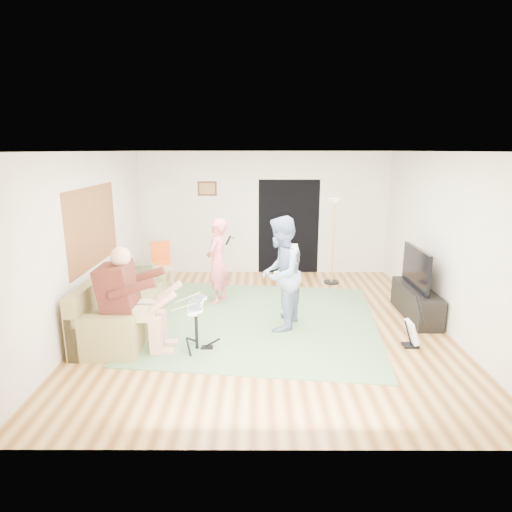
{
  "coord_description": "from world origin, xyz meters",
  "views": [
    {
      "loc": [
        -0.16,
        -6.43,
        2.72
      ],
      "look_at": [
        -0.17,
        0.3,
        1.05
      ],
      "focal_mm": 30.0,
      "sensor_mm": 36.0,
      "label": 1
    }
  ],
  "objects_px": {
    "singer": "(218,261)",
    "torchiere_lamp": "(334,226)",
    "sofa": "(118,313)",
    "dining_chair": "(163,271)",
    "guitar_spare": "(412,332)",
    "drum_kit": "(196,329)",
    "guitarist": "(280,274)",
    "television": "(416,268)",
    "tv_cabinet": "(416,302)"
  },
  "relations": [
    {
      "from": "sofa",
      "to": "drum_kit",
      "type": "xyz_separation_m",
      "value": [
        1.3,
        -0.65,
        0.02
      ]
    },
    {
      "from": "guitarist",
      "to": "television",
      "type": "height_order",
      "value": "guitarist"
    },
    {
      "from": "dining_chair",
      "to": "television",
      "type": "distance_m",
      "value": 4.82
    },
    {
      "from": "singer",
      "to": "guitar_spare",
      "type": "distance_m",
      "value": 3.48
    },
    {
      "from": "sofa",
      "to": "guitarist",
      "type": "height_order",
      "value": "guitarist"
    },
    {
      "from": "torchiere_lamp",
      "to": "tv_cabinet",
      "type": "height_order",
      "value": "torchiere_lamp"
    },
    {
      "from": "tv_cabinet",
      "to": "drum_kit",
      "type": "bearing_deg",
      "value": -160.69
    },
    {
      "from": "drum_kit",
      "to": "tv_cabinet",
      "type": "relative_size",
      "value": 0.51
    },
    {
      "from": "sofa",
      "to": "torchiere_lamp",
      "type": "relative_size",
      "value": 1.21
    },
    {
      "from": "drum_kit",
      "to": "guitarist",
      "type": "xyz_separation_m",
      "value": [
        1.2,
        0.75,
        0.57
      ]
    },
    {
      "from": "guitar_spare",
      "to": "tv_cabinet",
      "type": "bearing_deg",
      "value": 67.78
    },
    {
      "from": "sofa",
      "to": "guitar_spare",
      "type": "xyz_separation_m",
      "value": [
        4.33,
        -0.56,
        -0.07
      ]
    },
    {
      "from": "drum_kit",
      "to": "television",
      "type": "xyz_separation_m",
      "value": [
        3.45,
        1.23,
        0.54
      ]
    },
    {
      "from": "guitar_spare",
      "to": "television",
      "type": "bearing_deg",
      "value": 69.98
    },
    {
      "from": "guitarist",
      "to": "singer",
      "type": "bearing_deg",
      "value": -119.89
    },
    {
      "from": "guitar_spare",
      "to": "tv_cabinet",
      "type": "xyz_separation_m",
      "value": [
        0.46,
        1.13,
        0.03
      ]
    },
    {
      "from": "dining_chair",
      "to": "sofa",
      "type": "bearing_deg",
      "value": -116.15
    },
    {
      "from": "guitarist",
      "to": "television",
      "type": "relative_size",
      "value": 1.61
    },
    {
      "from": "guitar_spare",
      "to": "torchiere_lamp",
      "type": "bearing_deg",
      "value": 101.8
    },
    {
      "from": "drum_kit",
      "to": "singer",
      "type": "xyz_separation_m",
      "value": [
        0.13,
        1.93,
        0.47
      ]
    },
    {
      "from": "torchiere_lamp",
      "to": "guitarist",
      "type": "bearing_deg",
      "value": -117.27
    },
    {
      "from": "sofa",
      "to": "torchiere_lamp",
      "type": "xyz_separation_m",
      "value": [
        3.71,
        2.45,
        0.93
      ]
    },
    {
      "from": "singer",
      "to": "torchiere_lamp",
      "type": "height_order",
      "value": "torchiere_lamp"
    },
    {
      "from": "sofa",
      "to": "singer",
      "type": "relative_size",
      "value": 1.39
    },
    {
      "from": "sofa",
      "to": "guitarist",
      "type": "relative_size",
      "value": 1.22
    },
    {
      "from": "guitarist",
      "to": "dining_chair",
      "type": "height_order",
      "value": "guitarist"
    },
    {
      "from": "torchiere_lamp",
      "to": "drum_kit",
      "type": "bearing_deg",
      "value": -127.88
    },
    {
      "from": "torchiere_lamp",
      "to": "television",
      "type": "relative_size",
      "value": 1.62
    },
    {
      "from": "torchiere_lamp",
      "to": "dining_chair",
      "type": "xyz_separation_m",
      "value": [
        -3.48,
        -0.27,
        -0.89
      ]
    },
    {
      "from": "sofa",
      "to": "torchiere_lamp",
      "type": "distance_m",
      "value": 4.54
    },
    {
      "from": "sofa",
      "to": "guitar_spare",
      "type": "bearing_deg",
      "value": -7.3
    },
    {
      "from": "singer",
      "to": "torchiere_lamp",
      "type": "bearing_deg",
      "value": 135.44
    },
    {
      "from": "sofa",
      "to": "guitar_spare",
      "type": "height_order",
      "value": "sofa"
    },
    {
      "from": "guitarist",
      "to": "dining_chair",
      "type": "distance_m",
      "value": 3.12
    },
    {
      "from": "guitarist",
      "to": "guitar_spare",
      "type": "height_order",
      "value": "guitarist"
    },
    {
      "from": "drum_kit",
      "to": "singer",
      "type": "relative_size",
      "value": 0.46
    },
    {
      "from": "singer",
      "to": "dining_chair",
      "type": "xyz_separation_m",
      "value": [
        -1.2,
        0.9,
        -0.45
      ]
    },
    {
      "from": "sofa",
      "to": "television",
      "type": "xyz_separation_m",
      "value": [
        4.75,
        0.58,
        0.56
      ]
    },
    {
      "from": "drum_kit",
      "to": "dining_chair",
      "type": "distance_m",
      "value": 3.02
    },
    {
      "from": "singer",
      "to": "television",
      "type": "bearing_deg",
      "value": 96.33
    },
    {
      "from": "torchiere_lamp",
      "to": "tv_cabinet",
      "type": "xyz_separation_m",
      "value": [
        1.09,
        -1.87,
        -0.97
      ]
    },
    {
      "from": "torchiere_lamp",
      "to": "television",
      "type": "height_order",
      "value": "torchiere_lamp"
    },
    {
      "from": "tv_cabinet",
      "to": "guitarist",
      "type": "bearing_deg",
      "value": -168.38
    },
    {
      "from": "guitarist",
      "to": "torchiere_lamp",
      "type": "height_order",
      "value": "torchiere_lamp"
    },
    {
      "from": "sofa",
      "to": "tv_cabinet",
      "type": "bearing_deg",
      "value": 6.85
    },
    {
      "from": "guitarist",
      "to": "television",
      "type": "bearing_deg",
      "value": 119.62
    },
    {
      "from": "dining_chair",
      "to": "television",
      "type": "height_order",
      "value": "television"
    },
    {
      "from": "torchiere_lamp",
      "to": "singer",
      "type": "bearing_deg",
      "value": -152.83
    },
    {
      "from": "guitar_spare",
      "to": "torchiere_lamp",
      "type": "distance_m",
      "value": 3.23
    },
    {
      "from": "dining_chair",
      "to": "television",
      "type": "xyz_separation_m",
      "value": [
        4.52,
        -1.6,
        0.52
      ]
    }
  ]
}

